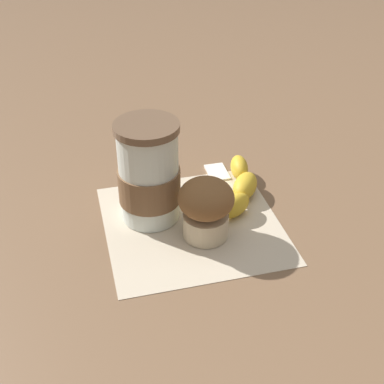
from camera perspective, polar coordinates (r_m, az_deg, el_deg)
The scene contains 6 objects.
ground_plane at distance 0.76m, azimuth 0.00°, elevation -3.48°, with size 3.00×3.00×0.00m, color brown.
paper_napkin at distance 0.76m, azimuth 0.00°, elevation -3.43°, with size 0.24×0.24×0.00m, color beige.
coffee_cup at distance 0.74m, azimuth -4.62°, elevation 1.81°, with size 0.09×0.09×0.15m.
muffin at distance 0.71m, azimuth 1.50°, elevation -1.56°, with size 0.08×0.08×0.09m.
banana at distance 0.81m, azimuth 5.20°, elevation 0.67°, with size 0.09×0.15×0.03m.
sugar_packet at distance 0.87m, azimuth 2.71°, elevation 2.21°, with size 0.05×0.03×0.01m, color white.
Camera 1 is at (-0.13, -0.59, 0.47)m, focal length 50.00 mm.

